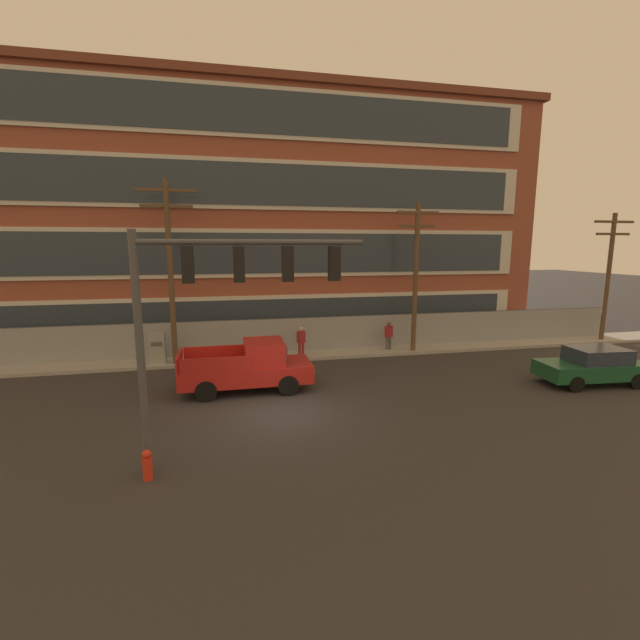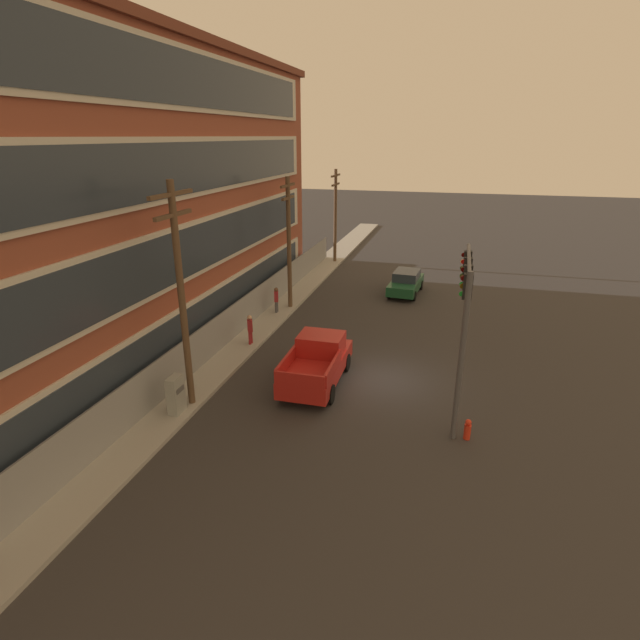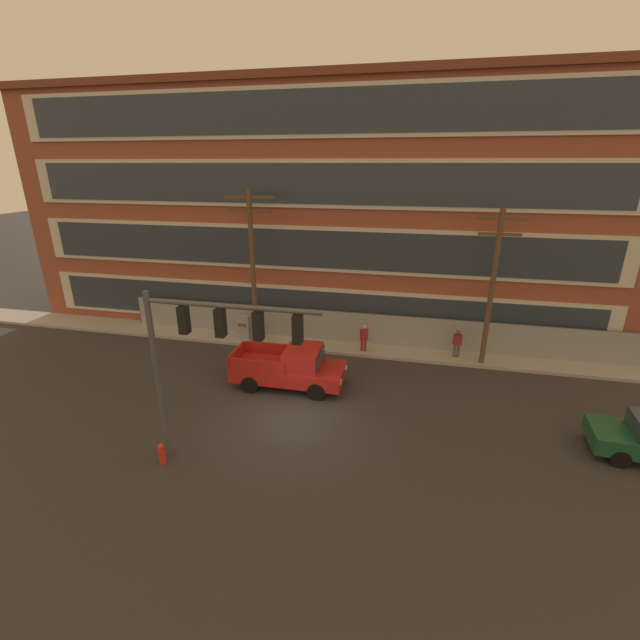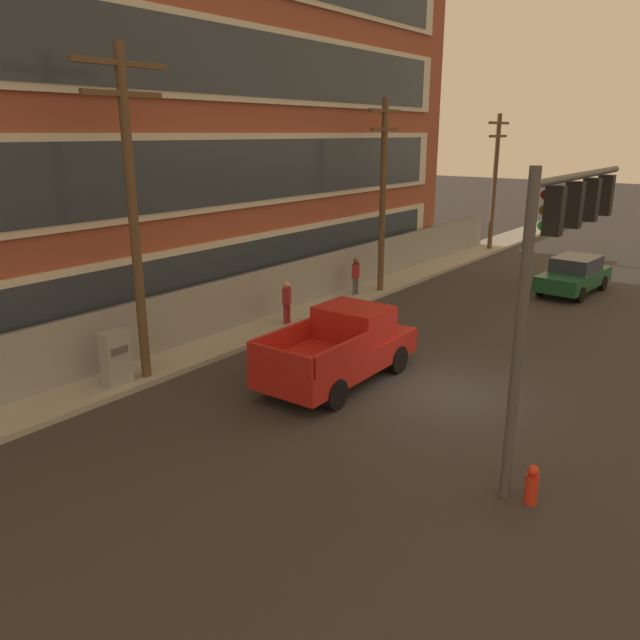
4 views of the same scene
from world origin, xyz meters
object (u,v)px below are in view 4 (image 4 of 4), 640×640
at_px(pedestrian_near_cabinet, 287,301).
at_px(traffic_signal_mast, 562,243).
at_px(sedan_dark_green, 574,275).
at_px(utility_pole_far_east, 495,176).
at_px(utility_pole_midblock, 383,190).
at_px(fire_hydrant, 532,485).
at_px(pickup_truck_red, 341,348).
at_px(electrical_cabinet, 116,360).
at_px(pedestrian_by_fence, 356,275).
at_px(utility_pole_near_corner, 132,204).

bearing_deg(pedestrian_near_cabinet, traffic_signal_mast, -110.51).
xyz_separation_m(sedan_dark_green, utility_pole_far_east, (7.25, 6.74, 3.49)).
xyz_separation_m(utility_pole_midblock, pedestrian_near_cabinet, (-6.16, 0.07, -3.43)).
bearing_deg(fire_hydrant, utility_pole_midblock, 41.76).
distance_m(pickup_truck_red, utility_pole_far_east, 22.11).
bearing_deg(utility_pole_midblock, electrical_cabinet, 179.29).
xyz_separation_m(traffic_signal_mast, pedestrian_by_fence, (8.71, 10.54, -3.61)).
height_order(utility_pole_far_east, fire_hydrant, utility_pole_far_east).
height_order(traffic_signal_mast, fire_hydrant, traffic_signal_mast).
bearing_deg(pedestrian_by_fence, pedestrian_near_cabinet, -175.61).
relative_size(utility_pole_near_corner, utility_pole_midblock, 1.10).
bearing_deg(fire_hydrant, utility_pole_near_corner, 92.63).
distance_m(traffic_signal_mast, pedestrian_near_cabinet, 11.44).
distance_m(pickup_truck_red, pedestrian_near_cabinet, 5.20).
distance_m(utility_pole_far_east, pedestrian_near_cabinet, 18.84).
bearing_deg(sedan_dark_green, traffic_signal_mast, -166.83).
bearing_deg(pedestrian_by_fence, pickup_truck_red, -148.71).
bearing_deg(utility_pole_midblock, utility_pole_far_east, 0.80).
bearing_deg(pedestrian_by_fence, utility_pole_far_east, -1.14).
height_order(utility_pole_midblock, utility_pole_far_east, utility_pole_midblock).
distance_m(pedestrian_by_fence, fire_hydrant, 15.30).
xyz_separation_m(traffic_signal_mast, sedan_dark_green, (15.09, 3.53, -3.78)).
relative_size(traffic_signal_mast, utility_pole_near_corner, 0.70).
bearing_deg(utility_pole_far_east, electrical_cabinet, -179.98).
height_order(sedan_dark_green, utility_pole_midblock, utility_pole_midblock).
height_order(utility_pole_far_east, electrical_cabinet, utility_pole_far_east).
relative_size(pickup_truck_red, fire_hydrant, 6.71).
bearing_deg(utility_pole_near_corner, traffic_signal_mast, -76.77).
distance_m(pickup_truck_red, sedan_dark_green, 14.33).
relative_size(sedan_dark_green, utility_pole_far_east, 0.59).
bearing_deg(traffic_signal_mast, pickup_truck_red, 80.79).
bearing_deg(electrical_cabinet, pickup_truck_red, -47.00).
relative_size(utility_pole_midblock, fire_hydrant, 10.21).
height_order(sedan_dark_green, utility_pole_near_corner, utility_pole_near_corner).
height_order(pickup_truck_red, pedestrian_by_fence, pickup_truck_red).
distance_m(utility_pole_far_east, fire_hydrant, 26.79).
relative_size(utility_pole_far_east, pedestrian_by_fence, 4.53).
xyz_separation_m(utility_pole_far_east, pedestrian_near_cabinet, (-18.54, -0.10, -3.32)).
distance_m(utility_pole_near_corner, electrical_cabinet, 4.14).
height_order(electrical_cabinet, fire_hydrant, electrical_cabinet).
xyz_separation_m(sedan_dark_green, pedestrian_near_cabinet, (-11.29, 6.63, 0.18)).
distance_m(pickup_truck_red, utility_pole_midblock, 10.56).
height_order(utility_pole_near_corner, electrical_cabinet, utility_pole_near_corner).
bearing_deg(pedestrian_near_cabinet, utility_pole_far_east, 0.32).
xyz_separation_m(traffic_signal_mast, fire_hydrant, (-1.89, -0.48, -4.20)).
relative_size(electrical_cabinet, fire_hydrant, 2.10).
relative_size(utility_pole_midblock, utility_pole_far_east, 1.04).
height_order(pickup_truck_red, sedan_dark_green, pickup_truck_red).
height_order(utility_pole_near_corner, pedestrian_by_fence, utility_pole_near_corner).
distance_m(sedan_dark_green, pedestrian_near_cabinet, 13.10).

